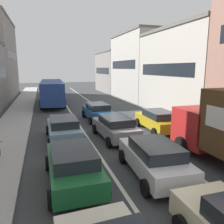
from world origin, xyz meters
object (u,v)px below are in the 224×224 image
at_px(sedan_centre_lane_second, 154,157).
at_px(hatchback_centre_lane_third, 115,127).
at_px(sedan_left_lane_third, 64,128).
at_px(wagon_left_lane_second, 73,164).
at_px(sedan_right_lane_behind_truck, 158,120).
at_px(bus_mid_queue_primary, 52,90).
at_px(coupe_centre_lane_fourth, 97,111).

relative_size(sedan_centre_lane_second, hatchback_centre_lane_third, 1.01).
relative_size(sedan_centre_lane_second, sedan_left_lane_third, 1.02).
relative_size(wagon_left_lane_second, hatchback_centre_lane_third, 0.98).
xyz_separation_m(sedan_centre_lane_second, wagon_left_lane_second, (-3.33, 0.33, 0.00)).
xyz_separation_m(wagon_left_lane_second, hatchback_centre_lane_third, (3.33, 4.85, 0.00)).
distance_m(wagon_left_lane_second, sedan_right_lane_behind_truck, 8.90).
bearing_deg(sedan_left_lane_third, sedan_centre_lane_second, -151.78).
xyz_separation_m(wagon_left_lane_second, sedan_right_lane_behind_truck, (6.84, 5.68, 0.00)).
bearing_deg(hatchback_centre_lane_third, sedan_right_lane_behind_truck, -79.43).
bearing_deg(sedan_right_lane_behind_truck, hatchback_centre_lane_third, 105.47).
distance_m(sedan_centre_lane_second, wagon_left_lane_second, 3.35).
relative_size(wagon_left_lane_second, bus_mid_queue_primary, 0.41).
height_order(wagon_left_lane_second, bus_mid_queue_primary, bus_mid_queue_primary).
bearing_deg(coupe_centre_lane_fourth, sedan_left_lane_third, 143.45).
bearing_deg(coupe_centre_lane_fourth, hatchback_centre_lane_third, 176.86).
xyz_separation_m(hatchback_centre_lane_third, sedan_right_lane_behind_truck, (3.52, 0.84, 0.00)).
distance_m(wagon_left_lane_second, bus_mid_queue_primary, 20.07).
height_order(hatchback_centre_lane_third, sedan_left_lane_third, same).
height_order(wagon_left_lane_second, sedan_left_lane_third, same).
distance_m(hatchback_centre_lane_third, bus_mid_queue_primary, 15.55).
bearing_deg(hatchback_centre_lane_third, coupe_centre_lane_fourth, -4.42).
height_order(sedan_centre_lane_second, sedan_right_lane_behind_truck, same).
distance_m(wagon_left_lane_second, hatchback_centre_lane_third, 5.88).
xyz_separation_m(wagon_left_lane_second, sedan_left_lane_third, (0.15, 5.49, 0.00)).
height_order(sedan_centre_lane_second, wagon_left_lane_second, same).
xyz_separation_m(coupe_centre_lane_fourth, bus_mid_queue_primary, (-3.32, 9.81, 0.96)).
bearing_deg(sedan_centre_lane_second, hatchback_centre_lane_third, 3.80).
bearing_deg(bus_mid_queue_primary, sedan_centre_lane_second, -169.17).
bearing_deg(hatchback_centre_lane_third, sedan_left_lane_third, 75.78).
relative_size(hatchback_centre_lane_third, sedan_left_lane_third, 1.02).
xyz_separation_m(wagon_left_lane_second, coupe_centre_lane_fourth, (3.48, 10.24, 0.00)).
relative_size(sedan_centre_lane_second, wagon_left_lane_second, 1.02).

